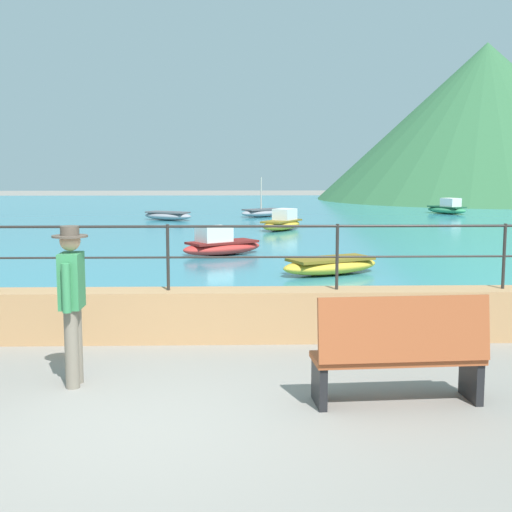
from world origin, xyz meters
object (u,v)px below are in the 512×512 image
boat_1 (330,265)px  boat_3 (168,215)px  person_walking (72,297)px  boat_5 (447,208)px  boat_0 (221,245)px  bench_far (400,351)px  boat_2 (263,212)px  boat_4 (282,223)px

boat_1 → boat_3: same height
person_walking → boat_5: person_walking is taller
boat_0 → boat_3: 11.97m
boat_3 → bench_far: bearing=-78.8°
bench_far → boat_3: bearing=101.2°
boat_1 → boat_2: (-0.83, 16.84, 0.01)m
boat_1 → boat_3: size_ratio=1.01×
boat_2 → boat_1: bearing=-87.2°
person_walking → bench_far: bearing=-12.1°
person_walking → boat_0: 10.79m
bench_far → boat_1: size_ratio=0.71×
person_walking → boat_5: size_ratio=0.72×
boat_1 → boat_5: size_ratio=1.01×
boat_1 → boat_4: size_ratio=1.01×
boat_0 → boat_4: size_ratio=0.99×
boat_0 → boat_4: 7.27m
person_walking → boat_5: 28.52m
boat_2 → boat_5: boat_2 is taller
bench_far → boat_3: (-4.57, 23.11, -0.30)m
person_walking → boat_4: (3.41, 17.66, -0.65)m
boat_4 → boat_0: bearing=-106.5°
person_walking → boat_3: 22.42m
boat_0 → boat_1: (2.44, -3.33, -0.07)m
boat_0 → boat_5: same height
bench_far → person_walking: size_ratio=0.99×
boat_0 → person_walking: bearing=-97.2°
boat_0 → boat_2: (1.61, 13.51, -0.07)m
boat_0 → boat_1: 4.13m
bench_far → person_walking: 3.50m
bench_far → boat_4: size_ratio=0.71×
person_walking → boat_1: 8.30m
bench_far → boat_5: (8.52, 26.63, -0.23)m
boat_0 → boat_2: size_ratio=1.01×
bench_far → boat_5: bench_far is taller
person_walking → boat_5: bearing=65.3°
boat_2 → boat_4: boat_2 is taller
bench_far → boat_0: (-2.04, 11.41, -0.23)m
boat_2 → boat_3: bearing=-156.4°
boat_4 → boat_5: (8.51, 8.25, 0.00)m
boat_0 → boat_2: 13.60m
boat_1 → person_walking: bearing=-117.3°
bench_far → boat_2: boat_2 is taller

